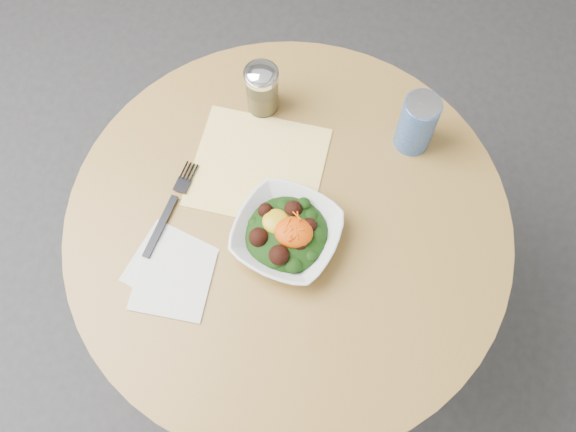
# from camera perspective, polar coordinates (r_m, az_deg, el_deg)

# --- Properties ---
(ground) EXTENTS (6.00, 6.00, 0.00)m
(ground) POSITION_cam_1_polar(r_m,az_deg,el_deg) (2.00, 0.01, -8.99)
(ground) COLOR #2E2E31
(ground) RESTS_ON ground
(table) EXTENTS (0.90, 0.90, 0.75)m
(table) POSITION_cam_1_polar(r_m,az_deg,el_deg) (1.47, 0.01, -3.61)
(table) COLOR black
(table) RESTS_ON ground
(cloth_napkin) EXTENTS (0.28, 0.26, 0.00)m
(cloth_napkin) POSITION_cam_1_polar(r_m,az_deg,el_deg) (1.34, -2.67, 4.40)
(cloth_napkin) COLOR yellow
(cloth_napkin) RESTS_ON table
(paper_napkins) EXTENTS (0.18, 0.20, 0.00)m
(paper_napkins) POSITION_cam_1_polar(r_m,az_deg,el_deg) (1.27, -10.34, -4.98)
(paper_napkins) COLOR silver
(paper_napkins) RESTS_ON table
(salad_bowl) EXTENTS (0.25, 0.25, 0.08)m
(salad_bowl) POSITION_cam_1_polar(r_m,az_deg,el_deg) (1.24, -0.10, -1.59)
(salad_bowl) COLOR white
(salad_bowl) RESTS_ON table
(fork) EXTENTS (0.07, 0.22, 0.00)m
(fork) POSITION_cam_1_polar(r_m,az_deg,el_deg) (1.31, -10.32, 0.94)
(fork) COLOR black
(fork) RESTS_ON table
(spice_shaker) EXTENTS (0.07, 0.07, 0.13)m
(spice_shaker) POSITION_cam_1_polar(r_m,az_deg,el_deg) (1.36, -2.32, 11.25)
(spice_shaker) COLOR silver
(spice_shaker) RESTS_ON table
(beverage_can) EXTENTS (0.08, 0.08, 0.15)m
(beverage_can) POSITION_cam_1_polar(r_m,az_deg,el_deg) (1.33, 11.40, 8.09)
(beverage_can) COLOR navy
(beverage_can) RESTS_ON table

